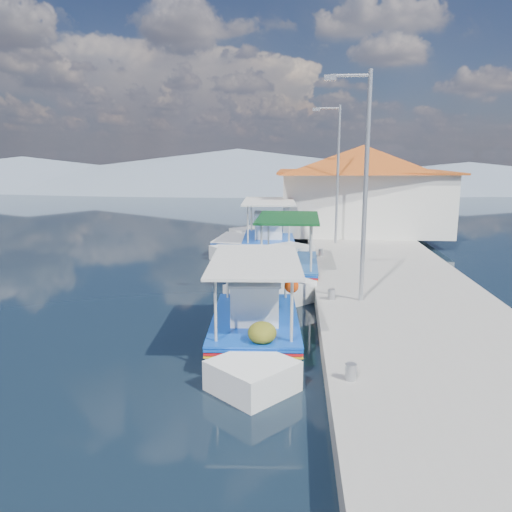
{
  "coord_description": "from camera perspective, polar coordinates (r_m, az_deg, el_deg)",
  "views": [
    {
      "loc": [
        2.79,
        -11.29,
        4.39
      ],
      "look_at": [
        1.58,
        3.89,
        1.3
      ],
      "focal_mm": 35.0,
      "sensor_mm": 36.0,
      "label": 1
    }
  ],
  "objects": [
    {
      "name": "mountain_ridge",
      "position": [
        67.44,
        7.85,
        9.37
      ],
      "size": [
        171.4,
        96.0,
        5.5
      ],
      "color": "slate",
      "rests_on": "ground"
    },
    {
      "name": "caique_far",
      "position": [
        22.7,
        1.47,
        1.58
      ],
      "size": [
        2.45,
        7.57,
        2.65
      ],
      "rotation": [
        0.0,
        0.0,
        -0.05
      ],
      "color": "white",
      "rests_on": "ground"
    },
    {
      "name": "ground",
      "position": [
        12.43,
        -8.82,
        -9.36
      ],
      "size": [
        160.0,
        160.0,
        0.0
      ],
      "primitive_type": "plane",
      "color": "black",
      "rests_on": "ground"
    },
    {
      "name": "caique_blue_hull",
      "position": [
        23.21,
        -2.23,
        1.24
      ],
      "size": [
        1.97,
        5.6,
        1.0
      ],
      "rotation": [
        0.0,
        0.0,
        0.09
      ],
      "color": "white",
      "rests_on": "ground"
    },
    {
      "name": "main_caique",
      "position": [
        11.96,
        -0.04,
        -7.83
      ],
      "size": [
        2.25,
        6.88,
        2.27
      ],
      "rotation": [
        0.0,
        0.0,
        -0.06
      ],
      "color": "white",
      "rests_on": "ground"
    },
    {
      "name": "harbor_building",
      "position": [
        26.56,
        12.03,
        7.74
      ],
      "size": [
        10.49,
        10.49,
        4.4
      ],
      "color": "silver",
      "rests_on": "quay"
    },
    {
      "name": "quay",
      "position": [
        18.05,
        14.37,
        -2.16
      ],
      "size": [
        5.0,
        44.0,
        0.5
      ],
      "primitive_type": "cube",
      "color": "gray",
      "rests_on": "ground"
    },
    {
      "name": "lamp_post_far",
      "position": [
        22.37,
        9.11,
        9.95
      ],
      "size": [
        1.21,
        0.14,
        6.0
      ],
      "color": "#A5A8AD",
      "rests_on": "quay"
    },
    {
      "name": "bollards",
      "position": [
        16.99,
        7.86,
        -1.36
      ],
      "size": [
        0.2,
        17.2,
        0.3
      ],
      "color": "#A5A8AD",
      "rests_on": "quay"
    },
    {
      "name": "caique_green_canopy",
      "position": [
        17.66,
        3.62,
        -1.67
      ],
      "size": [
        2.14,
        6.85,
        2.56
      ],
      "rotation": [
        0.0,
        0.0,
        0.02
      ],
      "color": "white",
      "rests_on": "ground"
    },
    {
      "name": "lamp_post_near",
      "position": [
        13.41,
        12.07,
        8.91
      ],
      "size": [
        1.21,
        0.14,
        6.0
      ],
      "color": "#A5A8AD",
      "rests_on": "quay"
    }
  ]
}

